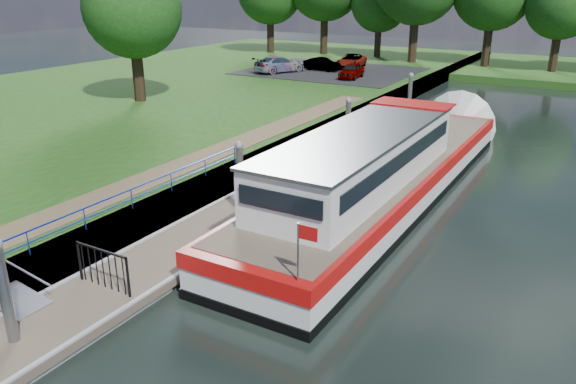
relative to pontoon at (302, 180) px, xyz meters
The scene contains 16 objects.
ground 13.00m from the pontoon, 90.00° to the right, with size 160.00×160.00×0.00m, color black.
riverbank 18.11m from the pontoon, behind, with size 32.00×90.00×0.78m, color #1F4814.
bank_edge 3.25m from the pontoon, 141.89° to the left, with size 1.10×90.00×0.78m, color #473D2D.
footpath 6.69m from the pontoon, 131.35° to the right, with size 1.60×40.00×0.05m, color brown.
carpark 27.32m from the pontoon, 113.75° to the left, with size 14.00×12.00×0.06m, color black.
blue_fence 10.43m from the pontoon, 105.38° to the right, with size 0.04×18.04×0.72m.
pontoon is the anchor object (origin of this frame).
mooring_piles 1.10m from the pontoon, ahead, with size 0.30×27.30×3.55m.
gangway 12.64m from the pontoon, 98.42° to the right, with size 2.58×1.00×0.92m.
gate_panel 10.84m from the pontoon, 90.00° to the right, with size 1.85×0.05×1.15m.
barge 3.77m from the pontoon, 10.80° to the left, with size 4.36×21.15×4.78m.
bank_tree_a 18.78m from the pontoon, 156.11° to the left, with size 6.12×6.12×9.72m.
car_a 23.48m from the pontoon, 109.32° to the left, with size 1.38×3.44×1.17m, color #999999.
car_b 27.29m from the pontoon, 115.37° to the left, with size 1.16×3.34×1.10m, color #999999.
car_c 26.22m from the pontoon, 123.24° to the left, with size 1.88×4.62×1.34m, color #999999.
car_d 29.31m from the pontoon, 110.39° to the left, with size 1.99×4.32×1.20m, color #999999.
Camera 1 is at (10.82, -6.63, 8.02)m, focal length 35.00 mm.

